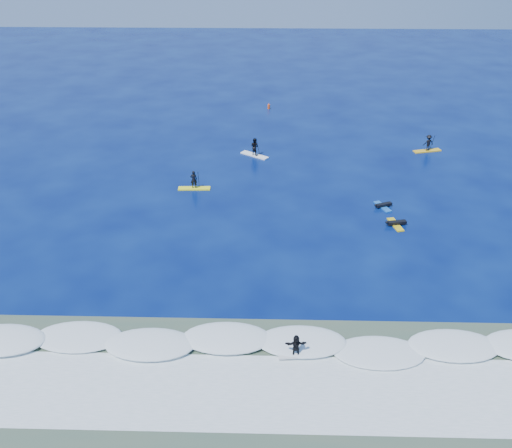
{
  "coord_description": "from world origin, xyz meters",
  "views": [
    {
      "loc": [
        -0.8,
        -32.94,
        20.43
      ],
      "look_at": [
        -1.74,
        2.45,
        0.6
      ],
      "focal_mm": 40.0,
      "sensor_mm": 36.0,
      "label": 1
    }
  ],
  "objects_px": {
    "sup_paddler_right": "(428,144)",
    "prone_paddler_near": "(396,223)",
    "sup_paddler_left": "(194,183)",
    "sup_paddler_center": "(255,148)",
    "marker_buoy": "(269,106)",
    "prone_paddler_far": "(383,206)",
    "wave_surfer": "(296,347)"
  },
  "relations": [
    {
      "from": "sup_paddler_right",
      "to": "prone_paddler_near",
      "type": "distance_m",
      "value": 15.61
    },
    {
      "from": "sup_paddler_left",
      "to": "sup_paddler_center",
      "type": "xyz_separation_m",
      "value": [
        4.77,
        7.27,
        0.17
      ]
    },
    {
      "from": "prone_paddler_far",
      "to": "wave_surfer",
      "type": "relative_size",
      "value": 1.06
    },
    {
      "from": "prone_paddler_far",
      "to": "marker_buoy",
      "type": "distance_m",
      "value": 25.88
    },
    {
      "from": "sup_paddler_center",
      "to": "marker_buoy",
      "type": "relative_size",
      "value": 3.86
    },
    {
      "from": "marker_buoy",
      "to": "sup_paddler_left",
      "type": "bearing_deg",
      "value": -105.67
    },
    {
      "from": "marker_buoy",
      "to": "sup_paddler_center",
      "type": "bearing_deg",
      "value": -94.97
    },
    {
      "from": "sup_paddler_center",
      "to": "marker_buoy",
      "type": "height_order",
      "value": "sup_paddler_center"
    },
    {
      "from": "sup_paddler_left",
      "to": "prone_paddler_near",
      "type": "xyz_separation_m",
      "value": [
        15.46,
        -5.71,
        -0.43
      ]
    },
    {
      "from": "sup_paddler_left",
      "to": "sup_paddler_center",
      "type": "distance_m",
      "value": 8.7
    },
    {
      "from": "prone_paddler_near",
      "to": "prone_paddler_far",
      "type": "distance_m",
      "value": 2.87
    },
    {
      "from": "sup_paddler_right",
      "to": "wave_surfer",
      "type": "xyz_separation_m",
      "value": [
        -13.49,
        -28.74,
        0.02
      ]
    },
    {
      "from": "sup_paddler_left",
      "to": "sup_paddler_right",
      "type": "distance_m",
      "value": 22.92
    },
    {
      "from": "sup_paddler_center",
      "to": "sup_paddler_right",
      "type": "relative_size",
      "value": 0.99
    },
    {
      "from": "wave_surfer",
      "to": "sup_paddler_center",
      "type": "bearing_deg",
      "value": 91.36
    },
    {
      "from": "sup_paddler_center",
      "to": "prone_paddler_far",
      "type": "relative_size",
      "value": 1.4
    },
    {
      "from": "sup_paddler_left",
      "to": "prone_paddler_far",
      "type": "xyz_separation_m",
      "value": [
        15.0,
        -2.88,
        -0.44
      ]
    },
    {
      "from": "sup_paddler_right",
      "to": "marker_buoy",
      "type": "xyz_separation_m",
      "value": [
        -15.16,
        12.58,
        -0.43
      ]
    },
    {
      "from": "sup_paddler_right",
      "to": "wave_surfer",
      "type": "bearing_deg",
      "value": -130.37
    },
    {
      "from": "sup_paddler_right",
      "to": "prone_paddler_near",
      "type": "relative_size",
      "value": 1.32
    },
    {
      "from": "prone_paddler_near",
      "to": "marker_buoy",
      "type": "bearing_deg",
      "value": 7.14
    },
    {
      "from": "sup_paddler_left",
      "to": "prone_paddler_near",
      "type": "relative_size",
      "value": 1.27
    },
    {
      "from": "prone_paddler_near",
      "to": "sup_paddler_center",
      "type": "bearing_deg",
      "value": 27.36
    },
    {
      "from": "prone_paddler_near",
      "to": "prone_paddler_far",
      "type": "relative_size",
      "value": 1.07
    },
    {
      "from": "sup_paddler_left",
      "to": "marker_buoy",
      "type": "bearing_deg",
      "value": 72.06
    },
    {
      "from": "sup_paddler_left",
      "to": "prone_paddler_near",
      "type": "bearing_deg",
      "value": -22.54
    },
    {
      "from": "sup_paddler_right",
      "to": "wave_surfer",
      "type": "distance_m",
      "value": 31.75
    },
    {
      "from": "sup_paddler_center",
      "to": "sup_paddler_right",
      "type": "height_order",
      "value": "sup_paddler_center"
    },
    {
      "from": "marker_buoy",
      "to": "wave_surfer",
      "type": "bearing_deg",
      "value": -87.69
    },
    {
      "from": "sup_paddler_right",
      "to": "marker_buoy",
      "type": "relative_size",
      "value": 3.92
    },
    {
      "from": "prone_paddler_far",
      "to": "sup_paddler_left",
      "type": "bearing_deg",
      "value": 56.4
    },
    {
      "from": "sup_paddler_right",
      "to": "prone_paddler_near",
      "type": "xyz_separation_m",
      "value": [
        -5.7,
        -14.52,
        -0.59
      ]
    }
  ]
}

